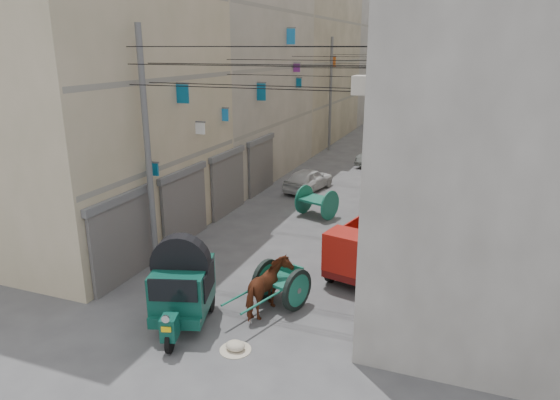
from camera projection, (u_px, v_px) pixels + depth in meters
The scene contains 17 objects.
building_row_left at pixel (300, 58), 42.01m from camera, with size 8.00×62.00×14.00m.
building_row_right at pixel (507, 59), 36.52m from camera, with size 8.00×62.00×14.00m.
end_cap_building at pixel (432, 53), 67.69m from camera, with size 22.00×10.00×13.00m, color #B5A78E.
shutters_left at pixel (208, 192), 20.88m from camera, with size 0.18×14.40×2.88m.
signboards at pixel (361, 116), 29.03m from camera, with size 8.22×40.52×5.67m.
ac_units at pixel (389, 42), 14.12m from camera, with size 0.70×6.55×3.35m.
utility_poles at pixel (341, 116), 24.71m from camera, with size 7.40×22.20×8.00m.
overhead_cables at pixel (328, 60), 21.58m from camera, with size 7.40×22.52×1.12m.
auto_rickshaw at pixel (182, 285), 13.45m from camera, with size 2.11×2.87×1.95m.
tonga_cart at pixel (281, 284), 14.62m from camera, with size 1.81×2.92×1.23m.
mini_truck at pixel (359, 254), 16.16m from camera, with size 2.10×3.46×1.82m.
second_cart at pixel (317, 201), 22.23m from camera, with size 1.85×1.74×1.32m.
feed_sack at pixel (235, 346), 12.48m from camera, with size 0.50×0.40×0.25m, color beige.
horse at pixel (268, 288), 14.07m from camera, with size 0.82×1.80×1.52m, color brown.
distant_car_white at pixel (308, 179), 26.37m from camera, with size 1.41×3.51×1.19m, color silver.
distant_car_grey at pixel (379, 155), 32.05m from camera, with size 1.32×3.79×1.25m, color #4C514E.
distant_car_green at pixel (395, 135), 39.79m from camera, with size 1.55×3.82×1.11m, color #1F5C44.
Camera 1 is at (6.10, -7.27, 7.27)m, focal length 32.00 mm.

